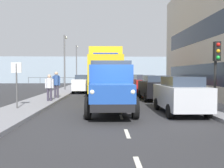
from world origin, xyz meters
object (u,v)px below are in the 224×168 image
at_px(car_black_kerbside_1, 155,87).
at_px(pedestrian_near_railing, 49,85).
at_px(lamp_post_far, 77,61).
at_px(traffic_light_near, 216,60).
at_px(street_sign, 17,77).
at_px(car_teal_kerbside_3, 135,82).
at_px(pedestrian_strolling, 56,82).
at_px(car_white_oppositeside_0, 84,83).
at_px(lamp_post_promenade, 65,57).
at_px(car_silver_kerbside_near, 180,94).
at_px(truck_vintage_blue, 111,88).
at_px(lorry_cargo_yellow, 106,71).
at_px(car_red_kerbside_2, 143,84).

height_order(car_black_kerbside_1, pedestrian_near_railing, pedestrian_near_railing).
bearing_deg(pedestrian_near_railing, lamp_post_far, -87.68).
bearing_deg(traffic_light_near, pedestrian_near_railing, -23.36).
relative_size(pedestrian_near_railing, street_sign, 0.73).
distance_m(car_black_kerbside_1, car_teal_kerbside_3, 10.65).
bearing_deg(pedestrian_strolling, car_white_oppositeside_0, -101.52).
distance_m(car_white_oppositeside_0, lamp_post_promenade, 4.09).
relative_size(car_teal_kerbside_3, traffic_light_near, 1.20).
xyz_separation_m(car_silver_kerbside_near, pedestrian_strolling, (6.86, -5.79, 0.34)).
distance_m(truck_vintage_blue, lamp_post_promenade, 15.22).
relative_size(pedestrian_strolling, lamp_post_promenade, 0.32).
bearing_deg(pedestrian_near_railing, car_silver_kerbside_near, 150.08).
relative_size(lorry_cargo_yellow, pedestrian_strolling, 4.48).
distance_m(car_silver_kerbside_near, car_teal_kerbside_3, 16.22).
distance_m(lorry_cargo_yellow, car_red_kerbside_2, 4.08).
bearing_deg(pedestrian_near_railing, street_sign, 74.35).
xyz_separation_m(pedestrian_near_railing, street_sign, (0.86, 3.08, 0.57)).
bearing_deg(pedestrian_strolling, car_red_kerbside_2, -145.18).
distance_m(pedestrian_near_railing, street_sign, 3.25).
xyz_separation_m(car_teal_kerbside_3, lamp_post_promenade, (7.72, 1.81, 2.73)).
relative_size(car_silver_kerbside_near, car_red_kerbside_2, 0.88).
height_order(car_teal_kerbside_3, lamp_post_promenade, lamp_post_promenade).
relative_size(car_teal_kerbside_3, lamp_post_promenade, 0.67).
height_order(car_white_oppositeside_0, lamp_post_far, lamp_post_far).
bearing_deg(street_sign, lamp_post_far, -90.01).
distance_m(car_silver_kerbside_near, pedestrian_near_railing, 8.00).
distance_m(car_black_kerbside_1, lamp_post_far, 21.32).
xyz_separation_m(truck_vintage_blue, car_black_kerbside_1, (-3.19, -5.48, -0.28)).
distance_m(car_red_kerbside_2, lamp_post_promenade, 9.04).
distance_m(car_silver_kerbside_near, traffic_light_near, 2.39).
bearing_deg(lamp_post_far, car_red_kerbside_2, 117.99).
height_order(car_teal_kerbside_3, traffic_light_near, traffic_light_near).
xyz_separation_m(car_white_oppositeside_0, traffic_light_near, (-7.33, 12.05, 1.58)).
xyz_separation_m(truck_vintage_blue, street_sign, (4.60, -0.81, 0.50)).
xyz_separation_m(traffic_light_near, lamp_post_promenade, (9.50, -14.19, 1.15)).
height_order(pedestrian_strolling, lamp_post_promenade, lamp_post_promenade).
distance_m(truck_vintage_blue, traffic_light_near, 5.14).
xyz_separation_m(lorry_cargo_yellow, car_teal_kerbside_3, (-3.42, -7.54, -1.18)).
bearing_deg(lamp_post_far, car_black_kerbside_1, 111.62).
height_order(car_teal_kerbside_3, car_white_oppositeside_0, same).
distance_m(truck_vintage_blue, car_black_kerbside_1, 6.35).
bearing_deg(lamp_post_promenade, pedestrian_near_railing, 94.36).
relative_size(car_teal_kerbside_3, pedestrian_near_railing, 2.32).
bearing_deg(car_silver_kerbside_near, lorry_cargo_yellow, -68.51).
height_order(car_silver_kerbside_near, car_black_kerbside_1, same).
height_order(car_silver_kerbside_near, lamp_post_far, lamp_post_far).
relative_size(car_red_kerbside_2, traffic_light_near, 1.37).
xyz_separation_m(lorry_cargo_yellow, pedestrian_strolling, (3.45, 2.89, -0.84)).
xyz_separation_m(pedestrian_strolling, lamp_post_far, (0.92, -19.43, 2.50)).
distance_m(lorry_cargo_yellow, car_silver_kerbside_near, 9.40).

